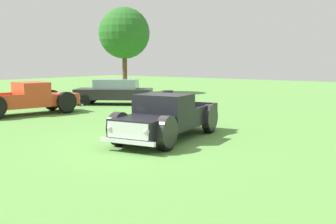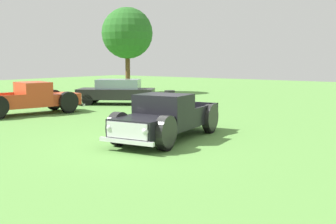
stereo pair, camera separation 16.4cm
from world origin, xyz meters
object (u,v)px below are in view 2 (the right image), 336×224
sedan_distant_a (117,91)px  pickup_truck_behind_left (35,99)px  trash_can (170,99)px  pickup_truck_foreground (163,119)px  oak_tree_west (127,33)px

sedan_distant_a → pickup_truck_behind_left: bearing=177.7°
pickup_truck_behind_left → trash_can: 7.02m
pickup_truck_behind_left → trash_can: bearing=-32.7°
pickup_truck_behind_left → sedan_distant_a: bearing=-2.3°
pickup_truck_behind_left → trash_can: pickup_truck_behind_left is taller
pickup_truck_behind_left → pickup_truck_foreground: bearing=-99.7°
sedan_distant_a → trash_can: size_ratio=4.93×
pickup_truck_behind_left → oak_tree_west: 13.34m
pickup_truck_behind_left → sedan_distant_a: 5.50m
pickup_truck_foreground → oak_tree_west: oak_tree_west is taller
pickup_truck_foreground → oak_tree_west: (13.41, 13.76, 3.88)m
sedan_distant_a → pickup_truck_foreground: bearing=-128.6°
trash_can → oak_tree_west: oak_tree_west is taller
sedan_distant_a → oak_tree_west: bearing=37.7°
pickup_truck_foreground → trash_can: bearing=35.2°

